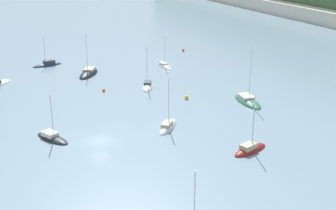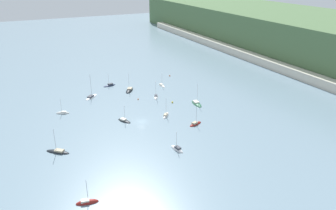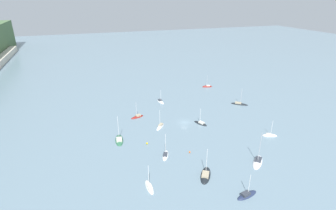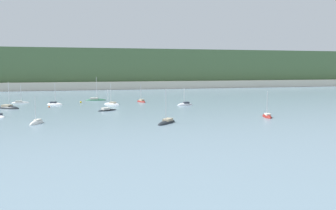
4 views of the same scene
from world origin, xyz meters
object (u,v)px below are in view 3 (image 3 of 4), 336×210
Objects in this scene: sailboat_5 at (119,140)px; sailboat_6 at (149,187)px; sailboat_1 at (165,155)px; sailboat_11 at (247,195)px; sailboat_7 at (201,123)px; mooring_buoy_2 at (190,152)px; sailboat_10 at (239,104)px; sailboat_8 at (206,175)px; sailboat_2 at (160,127)px; sailboat_0 at (207,87)px; mooring_buoy_1 at (147,143)px; sailboat_4 at (270,136)px; sailboat_12 at (258,162)px; sailboat_3 at (161,102)px; sailboat_9 at (137,117)px.

sailboat_6 is (-28.29, -3.80, -0.01)m from sailboat_5.
sailboat_1 is 1.23× the size of sailboat_11.
mooring_buoy_2 is (-18.62, 12.96, 0.17)m from sailboat_7.
sailboat_10 reaches higher than mooring_buoy_2.
sailboat_7 is at bearing -45.61° from sailboat_6.
mooring_buoy_2 is at bearing -102.22° from sailboat_10.
sailboat_8 is 12.81m from mooring_buoy_2.
sailboat_5 reaches higher than sailboat_1.
sailboat_1 reaches higher than sailboat_2.
sailboat_0 is 11.28× the size of mooring_buoy_1.
sailboat_2 is (-39.08, 40.96, 0.02)m from sailboat_0.
sailboat_4 is 33.39m from mooring_buoy_2.
sailboat_6 reaches higher than sailboat_4.
sailboat_12 is at bearing -125.98° from mooring_buoy_1.
sailboat_3 is 0.70× the size of sailboat_5.
sailboat_12 is at bearing 73.89° from sailboat_2.
mooring_buoy_2 is at bearing -155.16° from sailboat_4.
sailboat_12 reaches higher than mooring_buoy_1.
mooring_buoy_2 is (-21.29, -3.83, 0.19)m from sailboat_2.
sailboat_1 reaches higher than sailboat_4.
sailboat_1 reaches higher than sailboat_7.
sailboat_10 is (10.15, -43.80, 0.01)m from sailboat_2.
sailboat_6 is at bearing -165.45° from sailboat_5.
sailboat_0 is at bearing -168.82° from sailboat_9.
sailboat_4 is 0.96× the size of sailboat_9.
sailboat_2 reaches higher than sailboat_11.
sailboat_8 is at bearing -42.35° from sailboat_12.
sailboat_5 reaches higher than sailboat_3.
sailboat_4 is 13.30× the size of mooring_buoy_2.
sailboat_8 reaches higher than mooring_buoy_1.
sailboat_7 is 12.76× the size of mooring_buoy_2.
sailboat_0 is at bearing -31.59° from mooring_buoy_2.
sailboat_8 is at bearing 178.13° from mooring_buoy_2.
sailboat_0 is 56.61m from sailboat_2.
sailboat_0 is at bearing 5.83° from sailboat_8.
sailboat_1 is 0.85× the size of sailboat_5.
mooring_buoy_2 is at bearing -129.52° from mooring_buoy_1.
sailboat_8 is at bearing -92.51° from sailboat_6.
mooring_buoy_2 is at bearing -71.19° from sailboat_1.
sailboat_6 is at bearing 18.08° from sailboat_2.
sailboat_1 is 15.93m from sailboat_8.
sailboat_5 is at bearing 66.56° from sailboat_1.
sailboat_9 is at bearing 167.09° from sailboat_4.
sailboat_0 is 82.24m from sailboat_8.
sailboat_8 is at bearing -134.59° from sailboat_4.
sailboat_7 is at bearing -34.85° from mooring_buoy_2.
sailboat_12 is at bearing 164.01° from sailboat_7.
sailboat_8 is 47.20m from sailboat_9.
sailboat_2 reaches higher than sailboat_3.
sailboat_5 reaches higher than sailboat_10.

